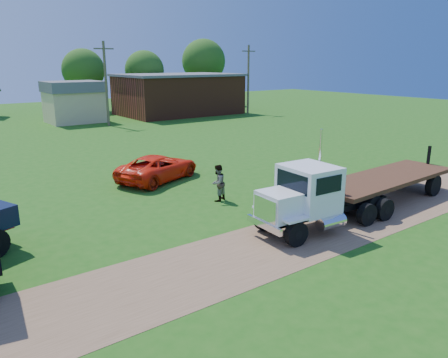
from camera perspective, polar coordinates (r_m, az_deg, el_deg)
ground at (r=18.29m, az=10.21°, el=-7.32°), size 140.00×140.00×0.00m
dirt_track at (r=18.29m, az=10.21°, el=-7.30°), size 120.00×4.20×0.01m
white_semi_tractor at (r=18.47m, az=11.18°, el=-2.46°), size 6.97×2.70×4.16m
orange_pickup at (r=26.37m, az=-8.58°, el=1.50°), size 6.11×4.52×1.54m
flatbed_trailer at (r=23.60m, az=20.18°, el=-0.34°), size 9.13×3.06×2.31m
spectator_a at (r=19.86m, az=15.04°, el=-2.81°), size 0.82×0.83×1.94m
spectator_b at (r=22.13m, az=-0.81°, el=-0.52°), size 1.12×1.01×1.88m
brick_building at (r=59.95m, az=-5.98°, el=10.99°), size 15.40×10.40×5.30m
tan_shed at (r=54.21m, az=-18.98°, el=9.58°), size 6.20×5.40×4.70m
utility_poles at (r=50.04m, az=-15.16°, el=12.11°), size 42.20×0.28×9.00m
tree_row at (r=62.74m, az=-25.62°, el=13.63°), size 58.74×12.49×11.75m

